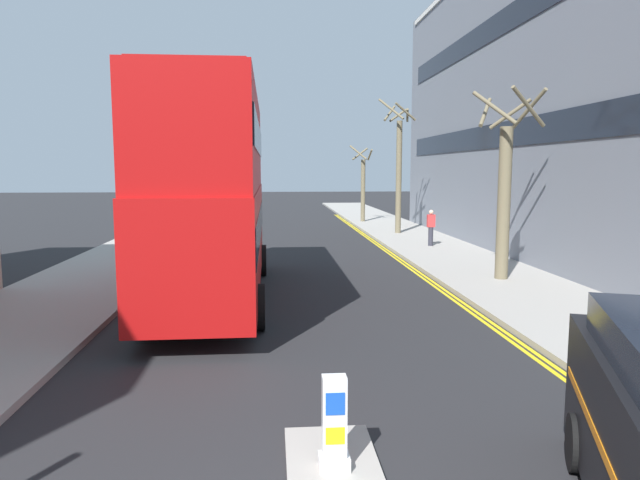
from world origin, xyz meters
The scene contains 12 objects.
sidewalk_right centered at (6.50, 16.00, 0.07)m, with size 4.00×80.00×0.14m, color #9E9991.
sidewalk_left centered at (-6.50, 16.00, 0.07)m, with size 4.00×80.00×0.14m, color #9E9991.
kerb_line_outer centered at (4.40, 14.00, 0.00)m, with size 0.10×56.00×0.01m, color yellow.
kerb_line_inner centered at (4.24, 14.00, 0.00)m, with size 0.10×56.00×0.01m, color yellow.
traffic_island centered at (0.00, 3.04, 0.05)m, with size 1.10×2.20×0.10m, color #9E9991.
keep_left_bollard centered at (0.00, 3.04, 0.61)m, with size 0.36×0.28×1.11m.
double_decker_bus_away centered at (-2.29, 12.63, 3.03)m, with size 2.84×10.82×5.64m.
pedestrian_far centered at (6.43, 21.96, 0.99)m, with size 0.34×0.22×1.62m.
street_tree_near centered at (5.31, 34.49, 2.53)m, with size 1.50×1.68×5.00m.
street_tree_mid centered at (6.51, 14.07, 2.90)m, with size 2.17×2.05×5.84m.
street_tree_far centered at (6.10, 27.33, 3.65)m, with size 1.97×2.07×7.15m.
townhouse_terrace_right centered at (13.50, 20.52, 6.50)m, with size 10.08×28.00×12.99m.
Camera 1 is at (-0.69, -3.22, 3.55)m, focal length 32.23 mm.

